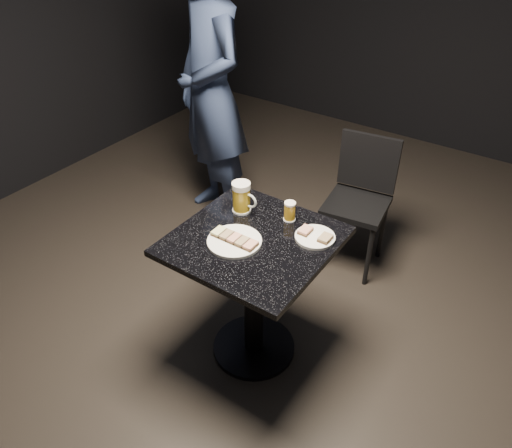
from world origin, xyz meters
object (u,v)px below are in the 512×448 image
object	(u,v)px
table	(254,278)
beer_mug	(242,197)
plate_large	(234,241)
beer_tumbler	(290,211)
patron	(211,92)
chair	(360,195)
plate_small	(315,237)

from	to	relation	value
table	beer_mug	bearing A→B (deg)	138.75
plate_large	beer_mug	size ratio (longest dim) A/B	1.57
table	beer_tumbler	bearing A→B (deg)	75.74
patron	chair	world-z (taller)	patron
table	plate_small	bearing A→B (deg)	34.74
plate_large	patron	bearing A→B (deg)	132.63
plate_large	plate_small	xyz separation A→B (m)	(0.29, 0.23, 0.00)
plate_small	patron	distance (m)	1.47
plate_small	chair	xyz separation A→B (m)	(-0.14, 0.85, -0.26)
beer_mug	table	bearing A→B (deg)	-41.25
patron	beer_tumbler	bearing A→B (deg)	-8.39
patron	chair	size ratio (longest dim) A/B	2.19
beer_mug	beer_tumbler	size ratio (longest dim) A/B	1.61
plate_small	table	size ratio (longest dim) A/B	0.25
plate_large	table	bearing A→B (deg)	53.57
chair	plate_small	bearing A→B (deg)	-80.90
plate_large	beer_tumbler	distance (m)	0.32
chair	patron	bearing A→B (deg)	-176.68
plate_small	beer_mug	size ratio (longest dim) A/B	1.17
plate_large	beer_tumbler	bearing A→B (deg)	69.48
patron	beer_tumbler	distance (m)	1.29
table	chair	world-z (taller)	chair
table	patron	bearing A→B (deg)	136.36
plate_small	plate_large	bearing A→B (deg)	-140.68
patron	plate_small	bearing A→B (deg)	-6.48
patron	beer_tumbler	world-z (taller)	patron
table	plate_large	bearing A→B (deg)	-126.43
table	beer_tumbler	world-z (taller)	beer_tumbler
beer_mug	patron	bearing A→B (deg)	135.87
plate_large	beer_tumbler	world-z (taller)	beer_tumbler
patron	beer_tumbler	xyz separation A→B (m)	(1.05, -0.73, -0.13)
plate_small	chair	distance (m)	0.90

